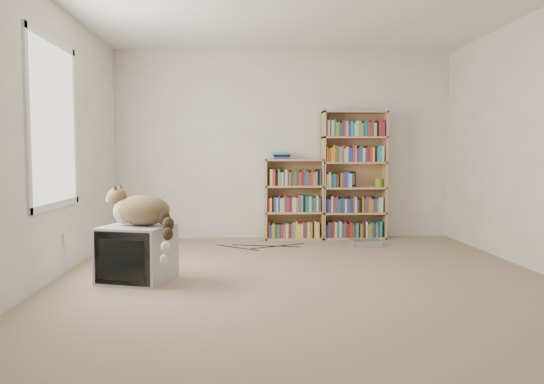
{
  "coord_description": "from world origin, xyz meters",
  "views": [
    {
      "loc": [
        -0.55,
        -4.65,
        1.12
      ],
      "look_at": [
        -0.24,
        1.0,
        0.72
      ],
      "focal_mm": 35.0,
      "sensor_mm": 36.0,
      "label": 1
    }
  ],
  "objects": [
    {
      "name": "floor",
      "position": [
        0.0,
        0.0,
        0.0
      ],
      "size": [
        4.5,
        5.0,
        0.01
      ],
      "primitive_type": "cube",
      "color": "tan",
      "rests_on": "ground"
    },
    {
      "name": "wall_back",
      "position": [
        0.0,
        2.5,
        1.25
      ],
      "size": [
        4.5,
        0.02,
        2.5
      ],
      "primitive_type": "cube",
      "color": "white",
      "rests_on": "floor"
    },
    {
      "name": "wall_front",
      "position": [
        0.0,
        -2.5,
        1.25
      ],
      "size": [
        4.5,
        0.02,
        2.5
      ],
      "primitive_type": "cube",
      "color": "white",
      "rests_on": "floor"
    },
    {
      "name": "wall_left",
      "position": [
        -2.25,
        0.0,
        1.25
      ],
      "size": [
        0.02,
        5.0,
        2.5
      ],
      "primitive_type": "cube",
      "color": "white",
      "rests_on": "floor"
    },
    {
      "name": "window",
      "position": [
        -2.24,
        0.2,
        1.4
      ],
      "size": [
        0.02,
        1.22,
        1.52
      ],
      "primitive_type": "cube",
      "color": "white",
      "rests_on": "wall_left"
    },
    {
      "name": "crt_tv",
      "position": [
        -1.49,
        0.05,
        0.25
      ],
      "size": [
        0.7,
        0.66,
        0.49
      ],
      "rotation": [
        0.0,
        0.0,
        -0.31
      ],
      "color": "#A9A9AC",
      "rests_on": "floor"
    },
    {
      "name": "cat",
      "position": [
        -1.41,
        0.02,
        0.59
      ],
      "size": [
        0.7,
        0.67,
        0.6
      ],
      "rotation": [
        0.0,
        0.0,
        -0.24
      ],
      "color": "#322014",
      "rests_on": "crt_tv"
    },
    {
      "name": "bookcase_tall",
      "position": [
        0.92,
        2.36,
        0.81
      ],
      "size": [
        0.85,
        0.3,
        1.7
      ],
      "color": "tan",
      "rests_on": "floor"
    },
    {
      "name": "bookcase_short",
      "position": [
        0.12,
        2.36,
        0.49
      ],
      "size": [
        0.77,
        0.3,
        1.06
      ],
      "color": "tan",
      "rests_on": "floor"
    },
    {
      "name": "book_stack",
      "position": [
        -0.06,
        2.35,
        1.11
      ],
      "size": [
        0.22,
        0.28,
        0.09
      ],
      "primitive_type": "cube",
      "color": "red",
      "rests_on": "bookcase_short"
    },
    {
      "name": "green_mug",
      "position": [
        1.26,
        2.34,
        0.75
      ],
      "size": [
        0.1,
        0.1,
        0.11
      ],
      "primitive_type": "cylinder",
      "color": "olive",
      "rests_on": "bookcase_tall"
    },
    {
      "name": "framed_print",
      "position": [
        0.89,
        2.44,
        0.79
      ],
      "size": [
        0.15,
        0.05,
        0.2
      ],
      "primitive_type": "cube",
      "rotation": [
        -0.17,
        0.0,
        0.0
      ],
      "color": "black",
      "rests_on": "bookcase_tall"
    },
    {
      "name": "dvd_player",
      "position": [
        0.94,
        1.71,
        0.04
      ],
      "size": [
        0.38,
        0.29,
        0.08
      ],
      "primitive_type": "cube",
      "rotation": [
        0.0,
        0.0,
        0.11
      ],
      "color": "#ABABB0",
      "rests_on": "floor"
    },
    {
      "name": "wall_outlet",
      "position": [
        -2.24,
        0.4,
        0.32
      ],
      "size": [
        0.01,
        0.08,
        0.13
      ],
      "primitive_type": "cube",
      "color": "silver",
      "rests_on": "wall_left"
    },
    {
      "name": "floor_cables",
      "position": [
        -0.21,
        1.56,
        0.0
      ],
      "size": [
        1.2,
        0.7,
        0.01
      ],
      "primitive_type": null,
      "color": "black",
      "rests_on": "floor"
    }
  ]
}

